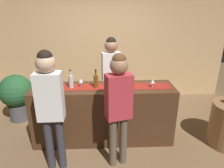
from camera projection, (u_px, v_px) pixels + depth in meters
name	position (u px, v px, depth m)	size (l,w,h in m)	color
ground_plane	(104.00, 137.00, 3.68)	(10.00, 10.00, 0.00)	brown
back_wall	(103.00, 40.00, 4.94)	(6.00, 0.12, 2.90)	tan
bar_counter	(104.00, 113.00, 3.51)	(2.33, 0.60, 0.98)	#472B19
counter_runner_cloth	(103.00, 87.00, 3.33)	(2.21, 0.28, 0.01)	maroon
wine_bottle_green	(47.00, 81.00, 3.27)	(0.07, 0.07, 0.30)	#194723
wine_bottle_amber	(96.00, 81.00, 3.27)	(0.07, 0.07, 0.30)	brown
wine_bottle_clear	(71.00, 81.00, 3.26)	(0.07, 0.07, 0.30)	#B2C6C1
wine_glass_near_customer	(81.00, 81.00, 3.30)	(0.07, 0.07, 0.14)	silver
wine_glass_mid_counter	(113.00, 83.00, 3.21)	(0.07, 0.07, 0.14)	silver
wine_glass_far_end	(153.00, 81.00, 3.27)	(0.07, 0.07, 0.14)	silver
bartender	(111.00, 72.00, 3.85)	(0.37, 0.25, 1.70)	#26262B
customer_sipping	(119.00, 101.00, 2.72)	(0.38, 0.28, 1.67)	brown
customer_browsing	(50.00, 100.00, 2.64)	(0.34, 0.24, 1.73)	#33333D
potted_plant_tall	(17.00, 94.00, 4.11)	(0.65, 0.65, 0.96)	#4C4C51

